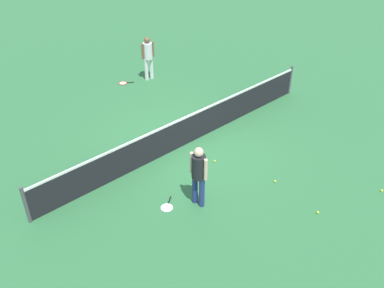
% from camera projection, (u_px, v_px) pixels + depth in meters
% --- Properties ---
extents(ground_plane, '(40.00, 40.00, 0.00)m').
position_uv_depth(ground_plane, '(187.00, 144.00, 13.04)').
color(ground_plane, '#2D6B3D').
extents(court_net, '(10.09, 0.09, 1.07)m').
position_uv_depth(court_net, '(187.00, 130.00, 12.76)').
color(court_net, '#4C4C51').
rests_on(court_net, ground_plane).
extents(player_near_side, '(0.38, 0.53, 1.70)m').
position_uv_depth(player_near_side, '(199.00, 172.00, 10.24)').
color(player_near_side, navy).
rests_on(player_near_side, ground_plane).
extents(player_far_side, '(0.53, 0.40, 1.70)m').
position_uv_depth(player_far_side, '(148.00, 55.00, 16.24)').
color(player_far_side, white).
rests_on(player_far_side, ground_plane).
extents(tennis_racket_near_player, '(0.57, 0.49, 0.03)m').
position_uv_depth(tennis_racket_near_player, '(167.00, 207.00, 10.68)').
color(tennis_racket_near_player, white).
rests_on(tennis_racket_near_player, ground_plane).
extents(tennis_racket_far_player, '(0.59, 0.44, 0.03)m').
position_uv_depth(tennis_racket_far_player, '(124.00, 83.00, 16.47)').
color(tennis_racket_far_player, red).
rests_on(tennis_racket_far_player, ground_plane).
extents(tennis_ball_near_player, '(0.07, 0.07, 0.07)m').
position_uv_depth(tennis_ball_near_player, '(318.00, 212.00, 10.48)').
color(tennis_ball_near_player, '#C6E033').
rests_on(tennis_ball_near_player, ground_plane).
extents(tennis_ball_by_net, '(0.07, 0.07, 0.07)m').
position_uv_depth(tennis_ball_by_net, '(275.00, 181.00, 11.48)').
color(tennis_ball_by_net, '#C6E033').
rests_on(tennis_ball_by_net, ground_plane).
extents(tennis_ball_midcourt, '(0.07, 0.07, 0.07)m').
position_uv_depth(tennis_ball_midcourt, '(382.00, 191.00, 11.16)').
color(tennis_ball_midcourt, '#C6E033').
rests_on(tennis_ball_midcourt, ground_plane).
extents(tennis_ball_baseline, '(0.07, 0.07, 0.07)m').
position_uv_depth(tennis_ball_baseline, '(215.00, 161.00, 12.24)').
color(tennis_ball_baseline, '#C6E033').
rests_on(tennis_ball_baseline, ground_plane).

